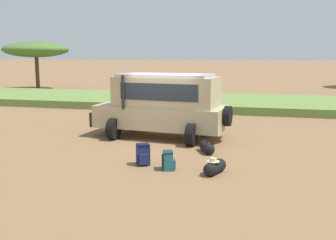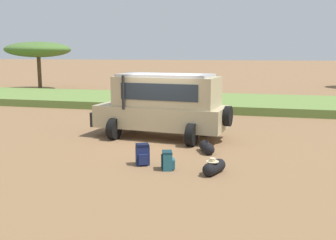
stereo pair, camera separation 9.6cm
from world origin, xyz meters
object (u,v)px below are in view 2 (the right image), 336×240
at_px(backpack_beside_front_wheel, 168,161).
at_px(acacia_tree_far_left, 38,50).
at_px(safari_vehicle, 164,104).
at_px(backpack_cluster_center, 143,155).
at_px(duffel_bag_low_black_case, 214,167).
at_px(duffel_bag_soft_canvas, 207,147).

relative_size(backpack_beside_front_wheel, acacia_tree_far_left, 0.09).
xyz_separation_m(safari_vehicle, backpack_beside_front_wheel, (1.23, -4.03, -1.04)).
xyz_separation_m(backpack_cluster_center, duffel_bag_low_black_case, (2.13, -0.32, -0.12)).
distance_m(safari_vehicle, acacia_tree_far_left, 22.76).
xyz_separation_m(backpack_cluster_center, duffel_bag_soft_canvas, (1.58, 1.87, -0.13)).
bearing_deg(backpack_beside_front_wheel, safari_vehicle, 106.91).
height_order(safari_vehicle, backpack_beside_front_wheel, safari_vehicle).
relative_size(backpack_beside_front_wheel, duffel_bag_low_black_case, 0.58).
xyz_separation_m(safari_vehicle, duffel_bag_soft_canvas, (1.98, -1.89, -1.12)).
distance_m(backpack_cluster_center, duffel_bag_soft_canvas, 2.45).
distance_m(safari_vehicle, duffel_bag_low_black_case, 4.93).
bearing_deg(backpack_cluster_center, duffel_bag_low_black_case, -8.47).
height_order(safari_vehicle, duffel_bag_soft_canvas, safari_vehicle).
relative_size(safari_vehicle, duffel_bag_low_black_case, 6.01).
relative_size(duffel_bag_soft_canvas, acacia_tree_far_left, 0.16).
distance_m(safari_vehicle, backpack_beside_front_wheel, 4.34).
height_order(backpack_beside_front_wheel, duffel_bag_soft_canvas, backpack_beside_front_wheel).
bearing_deg(backpack_beside_front_wheel, acacia_tree_far_left, 129.90).
bearing_deg(backpack_cluster_center, backpack_beside_front_wheel, -18.37).
bearing_deg(duffel_bag_low_black_case, duffel_bag_soft_canvas, 104.20).
relative_size(backpack_cluster_center, duffel_bag_low_black_case, 0.69).
height_order(safari_vehicle, duffel_bag_low_black_case, safari_vehicle).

